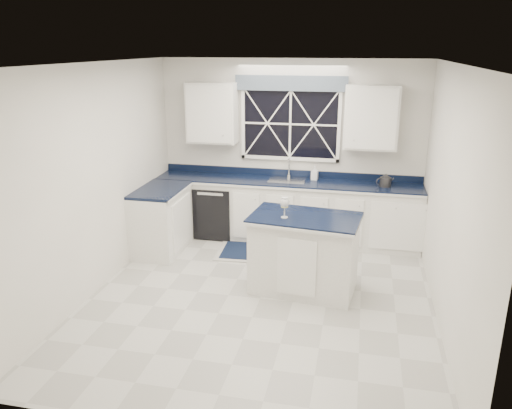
% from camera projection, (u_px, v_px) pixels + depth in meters
% --- Properties ---
extents(ground, '(4.50, 4.50, 0.00)m').
position_uv_depth(ground, '(260.00, 298.00, 5.94)').
color(ground, '#BBBBB6').
rests_on(ground, ground).
extents(back_wall, '(4.00, 0.10, 2.70)m').
position_uv_depth(back_wall, '(290.00, 150.00, 7.62)').
color(back_wall, silver).
rests_on(back_wall, ground).
extents(base_cabinets, '(3.99, 1.60, 0.90)m').
position_uv_depth(base_cabinets, '(263.00, 214.00, 7.53)').
color(base_cabinets, white).
rests_on(base_cabinets, ground).
extents(countertop, '(3.98, 0.64, 0.04)m').
position_uv_depth(countertop, '(287.00, 182.00, 7.48)').
color(countertop, black).
rests_on(countertop, base_cabinets).
extents(dishwasher, '(0.60, 0.58, 0.82)m').
position_uv_depth(dishwasher, '(217.00, 209.00, 7.85)').
color(dishwasher, black).
rests_on(dishwasher, ground).
extents(window, '(1.65, 0.09, 1.26)m').
position_uv_depth(window, '(290.00, 119.00, 7.43)').
color(window, black).
rests_on(window, ground).
extents(upper_cabinets, '(3.10, 0.34, 0.90)m').
position_uv_depth(upper_cabinets, '(289.00, 115.00, 7.30)').
color(upper_cabinets, white).
rests_on(upper_cabinets, ground).
extents(faucet, '(0.05, 0.20, 0.30)m').
position_uv_depth(faucet, '(289.00, 167.00, 7.60)').
color(faucet, silver).
rests_on(faucet, countertop).
extents(island, '(1.36, 0.91, 0.95)m').
position_uv_depth(island, '(304.00, 253.00, 6.03)').
color(island, white).
rests_on(island, ground).
extents(rug, '(1.32, 0.86, 0.02)m').
position_uv_depth(rug, '(262.00, 252.00, 7.24)').
color(rug, '#A5A5A0').
rests_on(rug, ground).
extents(kettle, '(0.26, 0.21, 0.19)m').
position_uv_depth(kettle, '(385.00, 181.00, 7.13)').
color(kettle, '#2B2B2D').
rests_on(kettle, countertop).
extents(wine_glass, '(0.10, 0.10, 0.25)m').
position_uv_depth(wine_glass, '(285.00, 204.00, 5.78)').
color(wine_glass, silver).
rests_on(wine_glass, island).
extents(soap_bottle, '(0.11, 0.11, 0.21)m').
position_uv_depth(soap_bottle, '(315.00, 173.00, 7.49)').
color(soap_bottle, silver).
rests_on(soap_bottle, countertop).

